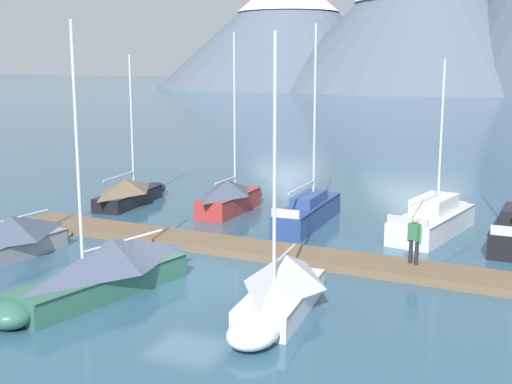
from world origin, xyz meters
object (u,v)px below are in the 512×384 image
at_px(sailboat_far_berth, 310,210).
at_px(sailboat_nearest_berth, 131,191).
at_px(sailboat_end_of_dock, 437,218).
at_px(sailboat_mid_dock_port, 231,195).
at_px(person_on_dock, 414,237).
at_px(sailboat_mid_dock_starboard, 102,270).
at_px(sailboat_outer_slip, 280,288).

bearing_deg(sailboat_far_berth, sailboat_nearest_berth, 177.13).
relative_size(sailboat_nearest_berth, sailboat_end_of_dock, 1.04).
bearing_deg(sailboat_end_of_dock, sailboat_mid_dock_port, 177.84).
relative_size(sailboat_nearest_berth, sailboat_far_berth, 0.86).
bearing_deg(sailboat_nearest_berth, person_on_dock, -21.64).
relative_size(sailboat_mid_dock_starboard, sailboat_outer_slip, 1.05).
bearing_deg(sailboat_outer_slip, sailboat_far_berth, 104.04).
bearing_deg(sailboat_outer_slip, person_on_dock, 62.87).
relative_size(sailboat_far_berth, person_on_dock, 5.31).
relative_size(sailboat_mid_dock_port, sailboat_mid_dock_starboard, 1.03).
xyz_separation_m(sailboat_mid_dock_port, sailboat_mid_dock_starboard, (1.54, -12.94, 0.03)).
bearing_deg(sailboat_end_of_dock, sailboat_far_berth, -174.93).
xyz_separation_m(sailboat_mid_dock_starboard, sailboat_end_of_dock, (8.51, 12.56, -0.21)).
bearing_deg(sailboat_mid_dock_starboard, sailboat_far_berth, 76.52).
bearing_deg(sailboat_outer_slip, sailboat_nearest_berth, 137.36).
xyz_separation_m(sailboat_far_berth, sailboat_outer_slip, (2.84, -11.36, 0.16)).
distance_m(sailboat_nearest_berth, person_on_dock, 16.96).
xyz_separation_m(sailboat_nearest_berth, sailboat_outer_slip, (12.88, -11.86, 0.10)).
bearing_deg(sailboat_nearest_berth, sailboat_outer_slip, -42.64).
relative_size(sailboat_nearest_berth, sailboat_mid_dock_port, 0.88).
height_order(sailboat_nearest_berth, sailboat_mid_dock_port, sailboat_mid_dock_port).
relative_size(sailboat_far_berth, sailboat_end_of_dock, 1.21).
height_order(sailboat_far_berth, sailboat_end_of_dock, sailboat_far_berth).
distance_m(sailboat_mid_dock_starboard, sailboat_end_of_dock, 15.17).
distance_m(sailboat_mid_dock_port, sailboat_mid_dock_starboard, 13.03).
bearing_deg(sailboat_outer_slip, sailboat_mid_dock_starboard, -173.02).
bearing_deg(sailboat_mid_dock_port, sailboat_mid_dock_starboard, -83.20).
height_order(sailboat_mid_dock_port, sailboat_far_berth, sailboat_far_berth).
bearing_deg(sailboat_mid_dock_port, sailboat_outer_slip, -59.27).
height_order(sailboat_mid_dock_starboard, sailboat_far_berth, sailboat_far_berth).
height_order(sailboat_nearest_berth, sailboat_far_berth, sailboat_far_berth).
relative_size(sailboat_outer_slip, person_on_dock, 4.78).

